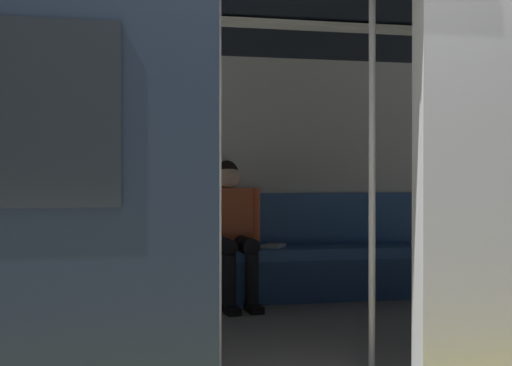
% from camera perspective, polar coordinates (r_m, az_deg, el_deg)
% --- Properties ---
extents(train_car, '(6.40, 2.92, 2.19)m').
position_cam_1_polar(train_car, '(4.17, -0.36, 6.60)').
color(train_car, '#ADAFB5').
rests_on(train_car, ground_plane).
extents(bench_seat, '(3.30, 0.44, 0.44)m').
position_cam_1_polar(bench_seat, '(5.31, -2.14, -6.98)').
color(bench_seat, '#38609E').
rests_on(bench_seat, ground_plane).
extents(person_seated, '(0.55, 0.70, 1.17)m').
position_cam_1_polar(person_seated, '(5.22, -2.35, -3.52)').
color(person_seated, '#CC5933').
rests_on(person_seated, ground_plane).
extents(handbag, '(0.26, 0.15, 0.17)m').
position_cam_1_polar(handbag, '(5.27, -6.50, -4.98)').
color(handbag, brown).
rests_on(handbag, bench_seat).
extents(book, '(0.25, 0.27, 0.03)m').
position_cam_1_polar(book, '(5.43, 1.56, -5.57)').
color(book, silver).
rests_on(book, bench_seat).
extents(grab_pole_door, '(0.04, 0.04, 2.05)m').
position_cam_1_polar(grab_pole_door, '(3.20, -3.39, 0.49)').
color(grab_pole_door, silver).
rests_on(grab_pole_door, ground_plane).
extents(grab_pole_far, '(0.04, 0.04, 2.05)m').
position_cam_1_polar(grab_pole_far, '(3.41, 10.22, 0.48)').
color(grab_pole_far, silver).
rests_on(grab_pole_far, ground_plane).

